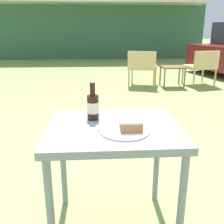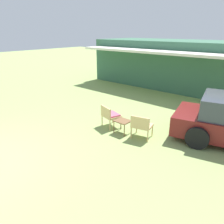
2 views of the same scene
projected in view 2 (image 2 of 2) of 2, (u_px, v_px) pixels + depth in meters
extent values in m
cube|color=#38664C|center=(175.00, 63.00, 13.02)|extent=(9.34, 3.77, 2.61)
cube|color=silver|center=(154.00, 52.00, 10.97)|extent=(8.87, 1.20, 0.12)
cylinder|color=black|center=(204.00, 117.00, 7.61)|extent=(0.68, 0.34, 0.65)
cylinder|color=black|center=(197.00, 138.00, 6.12)|extent=(0.68, 0.34, 0.65)
cylinder|color=tan|center=(121.00, 123.00, 7.47)|extent=(0.04, 0.04, 0.37)
cylinder|color=tan|center=(113.00, 118.00, 7.89)|extent=(0.04, 0.04, 0.37)
cylinder|color=tan|center=(110.00, 125.00, 7.25)|extent=(0.04, 0.04, 0.37)
cylinder|color=tan|center=(102.00, 120.00, 7.67)|extent=(0.04, 0.04, 0.37)
cube|color=tan|center=(111.00, 116.00, 7.49)|extent=(0.71, 0.65, 0.06)
cube|color=tan|center=(106.00, 112.00, 7.31)|extent=(0.57, 0.22, 0.33)
cube|color=#CC5670|center=(111.00, 114.00, 7.47)|extent=(0.63, 0.56, 0.05)
cylinder|color=tan|center=(152.00, 131.00, 6.87)|extent=(0.04, 0.04, 0.37)
cylinder|color=tan|center=(137.00, 128.00, 7.10)|extent=(0.04, 0.04, 0.37)
cylinder|color=tan|center=(148.00, 136.00, 6.50)|extent=(0.04, 0.04, 0.37)
cylinder|color=tan|center=(131.00, 133.00, 6.73)|extent=(0.04, 0.04, 0.37)
cube|color=tan|center=(142.00, 125.00, 6.72)|extent=(0.69, 0.62, 0.06)
cube|color=tan|center=(140.00, 122.00, 6.47)|extent=(0.58, 0.18, 0.33)
cube|color=brown|center=(123.00, 121.00, 7.00)|extent=(0.48, 0.42, 0.03)
cylinder|color=brown|center=(114.00, 127.00, 7.08)|extent=(0.03, 0.03, 0.41)
cylinder|color=brown|center=(124.00, 131.00, 6.81)|extent=(0.03, 0.03, 0.41)
cylinder|color=brown|center=(121.00, 124.00, 7.33)|extent=(0.03, 0.03, 0.41)
cylinder|color=brown|center=(131.00, 127.00, 7.07)|extent=(0.03, 0.03, 0.41)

